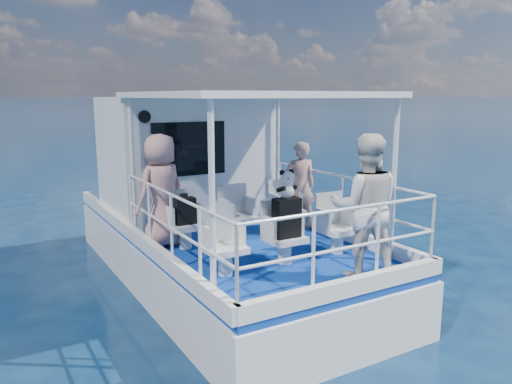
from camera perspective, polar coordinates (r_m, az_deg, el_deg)
ground at (r=8.03m, az=-1.21°, el=-11.96°), size 2000.00×2000.00×0.00m
hull at (r=8.86m, az=-4.40°, el=-9.75°), size 3.00×7.00×1.60m
deck at (r=8.60m, az=-4.49°, el=-4.44°), size 2.90×6.90×0.10m
cabin at (r=9.54m, az=-8.01°, el=4.07°), size 2.85×2.00×2.20m
canopy at (r=7.22m, az=-0.52°, el=11.05°), size 3.00×3.20×0.08m
canopy_posts at (r=7.27m, az=-0.31°, el=2.03°), size 2.77×2.97×2.20m
railings at (r=7.12m, az=1.00°, el=-3.10°), size 2.84×3.59×1.00m
seat_port_fwd at (r=7.48m, az=-8.06°, el=-4.97°), size 0.48×0.46×0.38m
seat_center_fwd at (r=7.84m, az=-1.95°, el=-4.11°), size 0.48×0.46×0.38m
seat_stbd_fwd at (r=8.29m, az=3.53°, el=-3.28°), size 0.48×0.46×0.38m
seat_port_aft at (r=6.34m, az=-3.54°, el=-7.81°), size 0.48×0.46×0.38m
seat_center_aft at (r=6.77m, az=3.31°, el=-6.57°), size 0.48×0.46×0.38m
seat_stbd_aft at (r=7.29m, az=9.25°, el=-5.42°), size 0.48×0.46×0.38m
passenger_port_fwd at (r=7.49m, az=-10.78°, el=0.12°), size 0.75×0.65×1.69m
passenger_stbd_fwd at (r=8.38m, az=5.02°, el=0.71°), size 0.62×0.49×1.48m
passenger_stbd_aft at (r=6.25m, az=12.36°, el=-1.64°), size 1.10×1.05×1.79m
backpack_port at (r=7.35m, az=-8.11°, el=-2.15°), size 0.30×0.17×0.39m
backpack_center at (r=6.59m, az=3.53°, el=-2.96°), size 0.35×0.20×0.53m
compact_camera at (r=7.31m, az=-8.27°, el=-0.42°), size 0.11×0.06×0.06m
panda at (r=6.51m, az=3.50°, el=0.92°), size 0.24×0.20×0.38m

